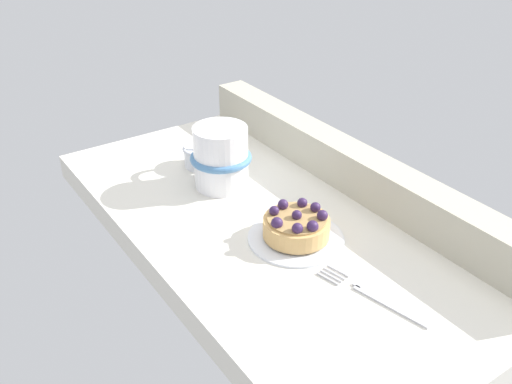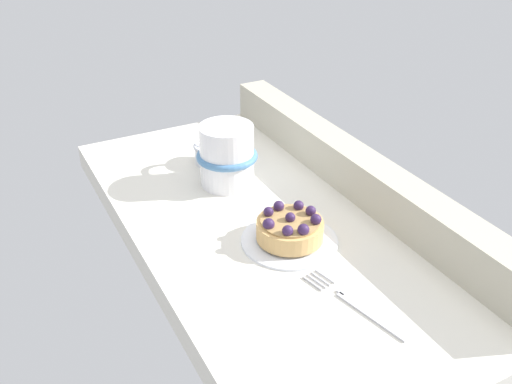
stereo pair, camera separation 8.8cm
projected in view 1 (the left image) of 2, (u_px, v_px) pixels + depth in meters
The scene contains 7 objects.
ground_plane at pixel (269, 230), 89.17cm from camera, with size 77.96×39.70×4.25cm, color silver.
window_rail_back at pixel (354, 169), 94.65cm from camera, with size 76.40×5.49×6.99cm, color #B2AD99.
dessert_plate at pixel (296, 237), 83.15cm from camera, with size 13.95×13.95×0.74cm.
raspberry_tart at pixel (296, 225), 82.09cm from camera, with size 9.60×9.60×4.26cm.
coffee_mug at pixel (220, 157), 94.54cm from camera, with size 13.96×10.20×10.47cm.
dessert_fork at pixel (370, 295), 72.35cm from camera, with size 15.86×4.81×0.60cm.
sugar_bowl at pixel (202, 155), 102.24cm from camera, with size 6.22×6.22×3.68cm.
Camera 1 is at (59.98, -43.33, 48.03)cm, focal length 40.44 mm.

